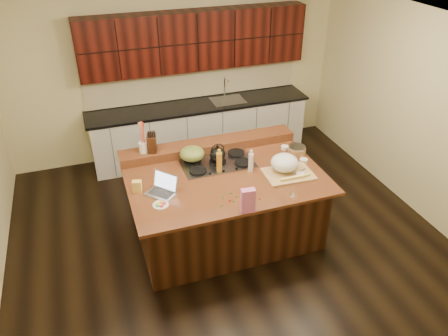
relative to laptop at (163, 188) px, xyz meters
name	(u,v)px	position (x,y,z in m)	size (l,w,h in m)	color
room	(225,145)	(0.80, 0.10, 0.37)	(5.52, 5.02, 2.72)	black
island	(225,205)	(0.80, 0.10, -0.52)	(2.40, 1.60, 0.92)	black
back_ledge	(208,145)	(0.80, 0.80, 0.00)	(2.40, 0.30, 0.12)	black
cooktop	(218,163)	(0.80, 0.40, -0.05)	(0.92, 0.52, 0.05)	gray
back_counter	(198,101)	(1.10, 2.33, 0.00)	(3.70, 0.66, 2.40)	silver
kettle	(218,154)	(0.80, 0.40, 0.08)	(0.20, 0.20, 0.18)	black
green_bowl	(192,154)	(0.50, 0.53, 0.07)	(0.32, 0.32, 0.18)	olive
laptop	(163,188)	(0.00, 0.00, 0.00)	(0.41, 0.41, 0.23)	#B7B7BC
oil_bottle	(219,163)	(0.76, 0.21, 0.07)	(0.07, 0.07, 0.27)	orange
vinegar_bottle	(251,163)	(1.13, 0.09, 0.06)	(0.06, 0.06, 0.25)	silver
wooden_tray	(286,165)	(1.52, -0.07, 0.05)	(0.61, 0.48, 0.24)	tan
ramekin_a	(300,175)	(1.66, -0.21, -0.04)	(0.10, 0.10, 0.04)	white
ramekin_b	(304,161)	(1.86, 0.08, -0.04)	(0.10, 0.10, 0.04)	white
ramekin_c	(285,148)	(1.78, 0.48, -0.04)	(0.10, 0.10, 0.04)	white
strainer_bowl	(297,151)	(1.88, 0.31, -0.02)	(0.24, 0.24, 0.09)	#996B3F
kitchen_timer	(293,193)	(1.39, -0.55, -0.03)	(0.08, 0.08, 0.07)	silver
pink_bag	(248,201)	(0.79, -0.66, 0.08)	(0.15, 0.08, 0.28)	pink
candy_plate	(161,205)	(-0.08, -0.24, -0.05)	(0.18, 0.18, 0.01)	white
package_box	(137,186)	(-0.28, 0.11, 0.01)	(0.10, 0.07, 0.14)	#E5BD51
utensil_crock	(144,147)	(-0.07, 0.80, 0.13)	(0.12, 0.12, 0.14)	white
knife_block	(152,143)	(0.04, 0.80, 0.17)	(0.11, 0.18, 0.22)	black
gumdrop_0	(247,198)	(0.87, -0.44, -0.05)	(0.02, 0.02, 0.02)	red
gumdrop_1	(234,201)	(0.71, -0.45, -0.05)	(0.02, 0.02, 0.02)	#198C26
gumdrop_2	(255,190)	(1.02, -0.31, -0.05)	(0.02, 0.02, 0.02)	red
gumdrop_3	(230,193)	(0.73, -0.28, -0.05)	(0.02, 0.02, 0.02)	#198C26
gumdrop_4	(251,190)	(0.98, -0.31, -0.05)	(0.02, 0.02, 0.02)	red
gumdrop_5	(237,197)	(0.77, -0.37, -0.05)	(0.02, 0.02, 0.02)	#198C26
gumdrop_6	(242,194)	(0.84, -0.35, -0.05)	(0.02, 0.02, 0.02)	red
gumdrop_7	(223,197)	(0.62, -0.33, -0.05)	(0.02, 0.02, 0.02)	#198C26
gumdrop_8	(230,201)	(0.67, -0.42, -0.05)	(0.02, 0.02, 0.02)	red
gumdrop_9	(222,206)	(0.55, -0.48, -0.05)	(0.02, 0.02, 0.02)	#198C26
gumdrop_10	(260,199)	(1.00, -0.50, -0.05)	(0.02, 0.02, 0.02)	red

